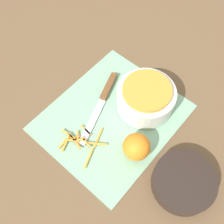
# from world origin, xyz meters

# --- Properties ---
(ground_plane) EXTENTS (4.00, 4.00, 0.00)m
(ground_plane) POSITION_xyz_m (0.00, 0.00, 0.00)
(ground_plane) COLOR brown
(cutting_board) EXTENTS (0.42, 0.36, 0.01)m
(cutting_board) POSITION_xyz_m (0.00, 0.00, 0.00)
(cutting_board) COLOR #84B793
(cutting_board) RESTS_ON ground_plane
(bowl_speckled) EXTENTS (0.18, 0.18, 0.09)m
(bowl_speckled) POSITION_xyz_m (-0.10, 0.05, 0.05)
(bowl_speckled) COLOR silver
(bowl_speckled) RESTS_ON cutting_board
(bowl_dark) EXTENTS (0.17, 0.17, 0.05)m
(bowl_dark) POSITION_xyz_m (0.03, 0.28, 0.03)
(bowl_dark) COLOR black
(bowl_dark) RESTS_ON ground_plane
(knife) EXTENTS (0.26, 0.11, 0.02)m
(knife) POSITION_xyz_m (-0.04, -0.07, 0.01)
(knife) COLOR brown
(knife) RESTS_ON cutting_board
(orange_left) EXTENTS (0.08, 0.08, 0.08)m
(orange_left) POSITION_xyz_m (0.04, 0.13, 0.05)
(orange_left) COLOR orange
(orange_left) RESTS_ON cutting_board
(peel_pile) EXTENTS (0.13, 0.14, 0.01)m
(peel_pile) POSITION_xyz_m (0.13, -0.02, 0.01)
(peel_pile) COLOR gold
(peel_pile) RESTS_ON cutting_board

